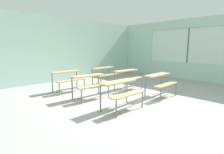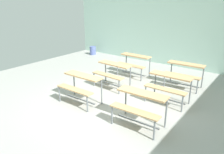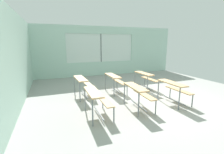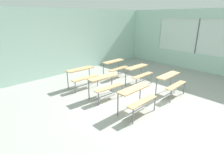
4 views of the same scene
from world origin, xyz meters
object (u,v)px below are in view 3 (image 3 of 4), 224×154
Objects in this scene: desk_bench_r0c0 at (174,87)px; desk_bench_r2c0 at (97,97)px; desk_bench_r1c1 at (115,79)px; desk_bench_r0c1 at (146,77)px; desk_bench_r2c1 at (83,82)px; desk_bench_r1c0 at (138,91)px.

desk_bench_r2c0 is at bearing 89.76° from desk_bench_r0c0.
desk_bench_r0c0 and desk_bench_r1c1 have the same top height.
desk_bench_r1c1 is at bearing 87.48° from desk_bench_r0c1.
desk_bench_r0c0 is 1.01× the size of desk_bench_r1c1.
desk_bench_r0c1 and desk_bench_r2c1 have the same top height.
desk_bench_r2c0 is (-0.04, 1.31, 0.00)m from desk_bench_r1c0.
desk_bench_r1c1 is at bearing 36.47° from desk_bench_r0c0.
desk_bench_r2c0 is (-1.82, 2.72, 0.00)m from desk_bench_r0c1.
desk_bench_r2c1 is at bearing 39.88° from desk_bench_r1c0.
desk_bench_r0c0 is at bearing -87.55° from desk_bench_r1c0.
desk_bench_r0c1 is at bearing -35.52° from desk_bench_r1c0.
desk_bench_r1c0 is (-1.78, 1.41, 0.00)m from desk_bench_r0c1.
desk_bench_r1c0 and desk_bench_r1c1 have the same top height.
desk_bench_r0c0 and desk_bench_r0c1 have the same top height.
desk_bench_r1c0 is at bearing -144.86° from desk_bench_r2c1.
desk_bench_r0c1 is at bearing -91.41° from desk_bench_r1c1.
desk_bench_r2c1 is (1.77, 2.69, 0.00)m from desk_bench_r0c0.
desk_bench_r0c0 is at bearing -125.25° from desk_bench_r2c1.
desk_bench_r0c1 is 1.44m from desk_bench_r1c1.
desk_bench_r1c1 is 1.31m from desk_bench_r2c1.
desk_bench_r1c0 is 1.01× the size of desk_bench_r2c1.
desk_bench_r1c1 and desk_bench_r2c0 have the same top height.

